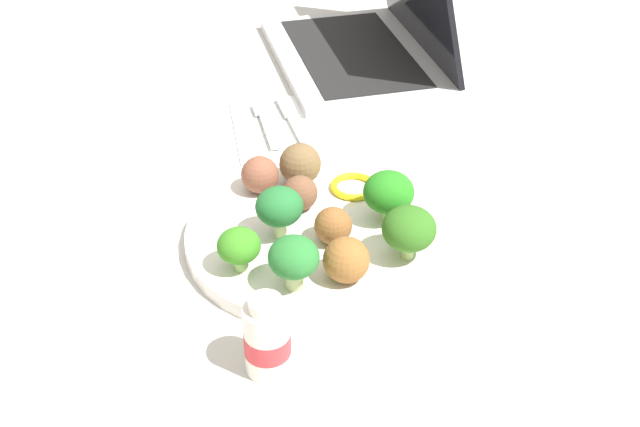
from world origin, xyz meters
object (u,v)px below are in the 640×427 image
at_px(broccoli_floret_front_right, 279,207).
at_px(knife, 294,120).
at_px(broccoli_floret_near_rim, 239,246).
at_px(meatball_far_rim, 346,260).
at_px(meatball_back_left, 260,175).
at_px(broccoli_floret_back_left, 294,258).
at_px(pepper_ring_near_rim, 354,186).
at_px(fork, 266,122).
at_px(laptop, 370,36).
at_px(meatball_back_right, 333,226).
at_px(broccoli_floret_mid_left, 409,229).
at_px(yogurt_bottle, 267,338).
at_px(broccoli_floret_front_left, 389,192).
at_px(napkin, 281,127).
at_px(plate, 320,235).
at_px(meatball_center, 300,193).
at_px(meatball_front_left, 300,164).

relative_size(broccoli_floret_front_right, knife, 0.39).
distance_m(broccoli_floret_near_rim, knife, 0.32).
bearing_deg(meatball_far_rim, meatball_back_left, 26.45).
xyz_separation_m(broccoli_floret_back_left, pepper_ring_near_rim, (0.16, -0.07, -0.03)).
bearing_deg(fork, broccoli_floret_back_left, -176.74).
bearing_deg(laptop, meatball_back_right, 168.21).
bearing_deg(fork, broccoli_floret_near_rim, 174.15).
relative_size(broccoli_floret_mid_left, meatball_far_rim, 1.25).
xyz_separation_m(meatball_back_right, yogurt_bottle, (-0.16, 0.07, 0.00)).
bearing_deg(pepper_ring_near_rim, broccoli_floret_back_left, 155.24).
bearing_deg(knife, broccoli_floret_near_rim, 167.82).
relative_size(broccoli_floret_front_left, pepper_ring_near_rim, 1.07).
height_order(broccoli_floret_front_right, pepper_ring_near_rim, broccoli_floret_front_right).
relative_size(meatball_back_right, meatball_back_left, 0.93).
relative_size(broccoli_floret_near_rim, knife, 0.31).
bearing_deg(meatball_back_right, napkin, 9.22).
bearing_deg(laptop, broccoli_floret_mid_left, 176.98).
relative_size(broccoli_floret_near_rim, broccoli_floret_front_left, 0.81).
bearing_deg(laptop, yogurt_bottle, 164.94).
bearing_deg(yogurt_bottle, napkin, -3.65).
distance_m(broccoli_floret_mid_left, meatball_back_right, 0.08).
bearing_deg(broccoli_floret_near_rim, plate, -54.39).
relative_size(broccoli_floret_near_rim, meatball_back_right, 1.17).
height_order(broccoli_floret_mid_left, pepper_ring_near_rim, broccoli_floret_mid_left).
bearing_deg(broccoli_floret_front_left, knife, 19.86).
height_order(broccoli_floret_front_right, meatball_far_rim, broccoli_floret_front_right).
relative_size(broccoli_floret_front_right, meatball_back_left, 1.35).
bearing_deg(meatball_center, meatball_far_rim, -163.12).
distance_m(meatball_front_left, meatball_back_left, 0.05).
xyz_separation_m(meatball_center, meatball_front_left, (0.05, -0.00, 0.00)).
relative_size(plate, broccoli_floret_mid_left, 4.97).
distance_m(meatball_back_right, fork, 0.28).
height_order(broccoli_floret_front_left, meatball_front_left, broccoli_floret_front_left).
distance_m(broccoli_floret_mid_left, meatball_center, 0.14).
height_order(broccoli_floret_back_left, meatball_back_left, broccoli_floret_back_left).
distance_m(meatball_front_left, pepper_ring_near_rim, 0.06).
height_order(broccoli_floret_front_left, napkin, broccoli_floret_front_left).
bearing_deg(pepper_ring_near_rim, plate, 149.13).
bearing_deg(fork, yogurt_bottle, 178.96).
distance_m(meatball_back_right, meatball_front_left, 0.12).
relative_size(meatball_back_right, meatball_center, 1.02).
height_order(plate, broccoli_floret_back_left, broccoli_floret_back_left).
bearing_deg(meatball_back_right, broccoli_floret_front_left, -61.14).
bearing_deg(broccoli_floret_back_left, yogurt_bottle, 162.87).
height_order(broccoli_floret_back_left, meatball_center, broccoli_floret_back_left).
bearing_deg(meatball_far_rim, broccoli_floret_mid_left, -66.42).
relative_size(broccoli_floret_mid_left, yogurt_bottle, 0.72).
height_order(plate, meatball_back_right, meatball_back_right).
distance_m(meatball_back_right, pepper_ring_near_rim, 0.10).
bearing_deg(plate, broccoli_floret_near_rim, 125.61).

